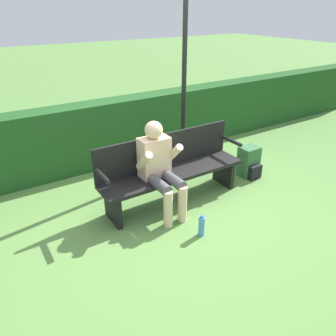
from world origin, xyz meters
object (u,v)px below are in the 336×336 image
object	(u,v)px
person_seated	(159,165)
water_bottle	(201,226)
park_bench	(171,168)
signpost	(185,59)
backpack	(249,162)

from	to	relation	value
person_seated	water_bottle	xyz separation A→B (m)	(0.12, -0.70, -0.50)
park_bench	person_seated	bearing A→B (deg)	-150.88
park_bench	signpost	xyz separation A→B (m)	(0.72, 0.76, 1.20)
signpost	person_seated	bearing A→B (deg)	-137.38
water_bottle	signpost	world-z (taller)	signpost
backpack	water_bottle	distance (m)	1.69
person_seated	backpack	xyz separation A→B (m)	(1.62, 0.07, -0.41)
water_bottle	signpost	bearing A→B (deg)	61.91
person_seated	backpack	world-z (taller)	person_seated
backpack	park_bench	bearing A→B (deg)	176.77
park_bench	person_seated	xyz separation A→B (m)	(-0.26, -0.14, 0.17)
park_bench	water_bottle	bearing A→B (deg)	-99.05
water_bottle	signpost	size ratio (longest dim) A/B	0.09
park_bench	water_bottle	xyz separation A→B (m)	(-0.14, -0.85, -0.34)
water_bottle	person_seated	bearing A→B (deg)	99.86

